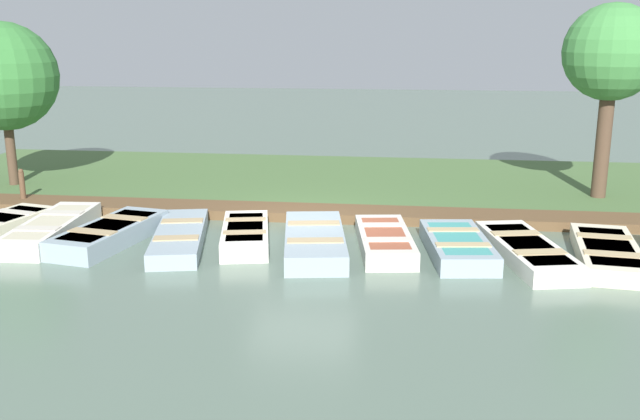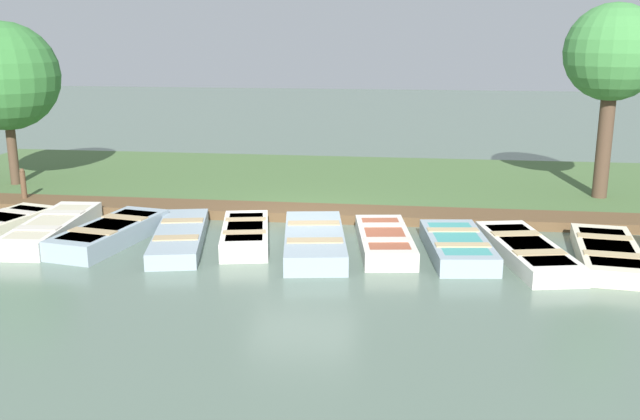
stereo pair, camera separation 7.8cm
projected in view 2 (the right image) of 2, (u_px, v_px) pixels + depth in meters
ground_plane at (303, 234)px, 16.14m from camera, size 80.00×80.00×0.00m
shore_bank at (329, 183)px, 20.92m from camera, size 8.00×24.00×0.21m
dock_walkway at (312, 213)px, 17.53m from camera, size 1.14×23.54×0.23m
rowboat_0 at (1, 223)px, 16.39m from camera, size 2.79×1.67×0.34m
rowboat_1 at (52, 228)px, 15.83m from camera, size 3.60×1.27×0.42m
rowboat_2 at (110, 233)px, 15.41m from camera, size 3.27×1.67×0.44m
rowboat_3 at (180, 236)px, 15.34m from camera, size 3.70×1.74×0.35m
rowboat_4 at (245, 234)px, 15.36m from camera, size 2.86×1.50×0.42m
rowboat_5 at (314, 240)px, 14.91m from camera, size 3.61×1.75×0.42m
rowboat_6 at (384, 241)px, 14.95m from camera, size 3.05×1.45×0.40m
rowboat_7 at (457, 246)px, 14.58m from camera, size 2.99×1.52×0.40m
rowboat_8 at (527, 251)px, 14.33m from camera, size 3.59×1.80×0.36m
rowboat_9 at (608, 253)px, 14.17m from camera, size 3.35×1.52×0.36m
mooring_post_near at (24, 187)px, 18.49m from camera, size 0.14×0.14×1.01m
park_tree_far_left at (4, 77)px, 19.58m from camera, size 2.97×2.97×4.73m
park_tree_left at (613, 55)px, 17.85m from camera, size 2.43×2.43×5.16m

